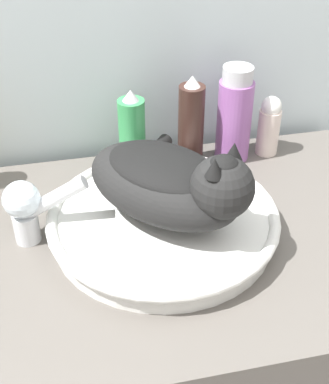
{
  "coord_description": "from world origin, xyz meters",
  "views": [
    {
      "loc": [
        -0.15,
        -0.41,
        1.46
      ],
      "look_at": [
        -0.0,
        0.29,
        0.95
      ],
      "focal_mm": 50.0,
      "sensor_mm": 36.0,
      "label": 1
    }
  ],
  "objects_px": {
    "mouthwash_bottle": "(234,116)",
    "deodorant_stick": "(269,126)",
    "cat": "(170,181)",
    "hairspray_can_black": "(191,124)",
    "spray_bottle_trigger": "(132,134)",
    "faucet": "(28,206)"
  },
  "relations": [
    {
      "from": "cat",
      "to": "hairspray_can_black",
      "type": "distance_m",
      "value": 0.25
    },
    {
      "from": "cat",
      "to": "spray_bottle_trigger",
      "type": "height_order",
      "value": "cat"
    },
    {
      "from": "deodorant_stick",
      "to": "hairspray_can_black",
      "type": "xyz_separation_m",
      "value": [
        -0.17,
        0.0,
        0.02
      ]
    },
    {
      "from": "faucet",
      "to": "deodorant_stick",
      "type": "height_order",
      "value": "deodorant_stick"
    },
    {
      "from": "spray_bottle_trigger",
      "to": "hairspray_can_black",
      "type": "xyz_separation_m",
      "value": [
        0.12,
        0.0,
        0.01
      ]
    },
    {
      "from": "spray_bottle_trigger",
      "to": "hairspray_can_black",
      "type": "relative_size",
      "value": 0.91
    },
    {
      "from": "deodorant_stick",
      "to": "hairspray_can_black",
      "type": "distance_m",
      "value": 0.17
    },
    {
      "from": "deodorant_stick",
      "to": "hairspray_can_black",
      "type": "bearing_deg",
      "value": 180.0
    },
    {
      "from": "cat",
      "to": "deodorant_stick",
      "type": "height_order",
      "value": "cat"
    },
    {
      "from": "deodorant_stick",
      "to": "faucet",
      "type": "bearing_deg",
      "value": -159.46
    },
    {
      "from": "cat",
      "to": "faucet",
      "type": "height_order",
      "value": "cat"
    },
    {
      "from": "hairspray_can_black",
      "to": "cat",
      "type": "bearing_deg",
      "value": -112.74
    },
    {
      "from": "deodorant_stick",
      "to": "hairspray_can_black",
      "type": "height_order",
      "value": "hairspray_can_black"
    },
    {
      "from": "cat",
      "to": "spray_bottle_trigger",
      "type": "bearing_deg",
      "value": 145.06
    },
    {
      "from": "cat",
      "to": "spray_bottle_trigger",
      "type": "distance_m",
      "value": 0.23
    },
    {
      "from": "faucet",
      "to": "hairspray_can_black",
      "type": "xyz_separation_m",
      "value": [
        0.33,
        0.19,
        0.02
      ]
    },
    {
      "from": "mouthwash_bottle",
      "to": "spray_bottle_trigger",
      "type": "height_order",
      "value": "mouthwash_bottle"
    },
    {
      "from": "cat",
      "to": "deodorant_stick",
      "type": "xyz_separation_m",
      "value": [
        0.27,
        0.23,
        -0.05
      ]
    },
    {
      "from": "faucet",
      "to": "cat",
      "type": "bearing_deg",
      "value": -2.06
    },
    {
      "from": "mouthwash_bottle",
      "to": "deodorant_stick",
      "type": "relative_size",
      "value": 1.54
    },
    {
      "from": "cat",
      "to": "hairspray_can_black",
      "type": "xyz_separation_m",
      "value": [
        0.1,
        0.23,
        -0.02
      ]
    },
    {
      "from": "faucet",
      "to": "mouthwash_bottle",
      "type": "relative_size",
      "value": 0.71
    }
  ]
}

